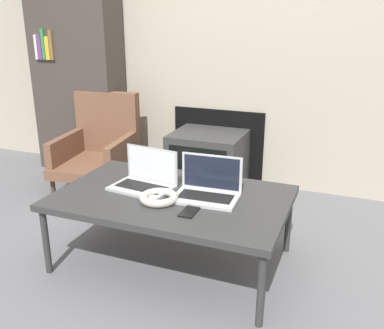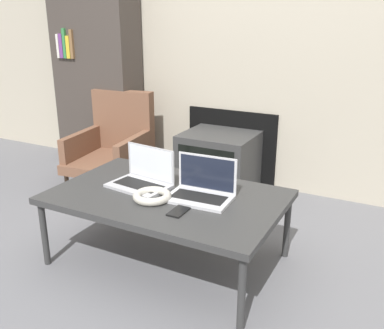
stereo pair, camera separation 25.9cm
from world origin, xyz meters
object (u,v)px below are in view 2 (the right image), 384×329
(headphones, at_px, (152,196))
(phone, at_px, (178,212))
(armchair, at_px, (115,142))
(tv, at_px, (219,162))
(laptop_right, at_px, (202,189))
(laptop_left, at_px, (143,178))

(headphones, xyz_separation_m, phone, (0.20, -0.07, -0.02))
(phone, distance_m, armchair, 1.65)
(headphones, distance_m, tv, 1.23)
(laptop_right, bearing_deg, laptop_left, 177.01)
(laptop_right, height_order, armchair, armchair)
(tv, bearing_deg, armchair, -168.21)
(tv, height_order, armchair, armchair)
(laptop_left, height_order, headphones, laptop_left)
(laptop_right, bearing_deg, armchair, 142.33)
(laptop_right, relative_size, tv, 0.63)
(laptop_right, relative_size, phone, 2.75)
(tv, xyz_separation_m, armchair, (-0.88, -0.18, 0.10))
(laptop_left, relative_size, tv, 0.66)
(laptop_right, height_order, headphones, laptop_right)
(laptop_left, height_order, tv, laptop_left)
(headphones, distance_m, armchair, 1.46)
(phone, height_order, tv, tv)
(phone, xyz_separation_m, armchair, (-1.24, 1.09, -0.08))
(phone, bearing_deg, headphones, 160.48)
(armchair, bearing_deg, headphones, -52.22)
(laptop_left, height_order, phone, laptop_left)
(laptop_right, bearing_deg, phone, -97.71)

